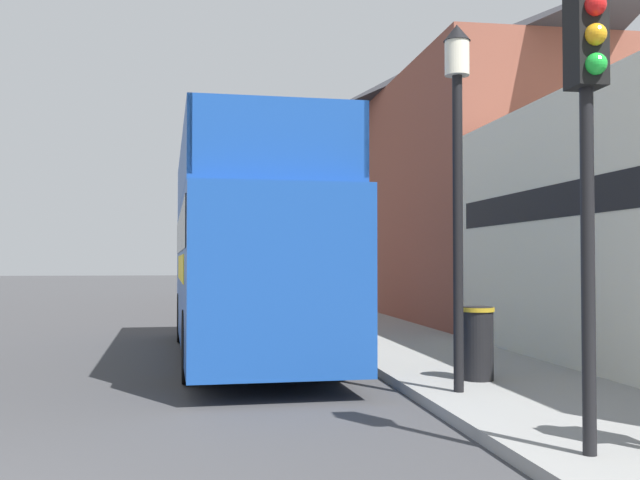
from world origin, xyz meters
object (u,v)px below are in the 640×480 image
parked_car_ahead_of_bus (260,300)px  lamp_post_second (333,207)px  tour_bus (245,260)px  litter_bin (478,341)px  lamp_post_third (290,212)px  traffic_signal (588,115)px  lamp_post_nearest (457,138)px

parked_car_ahead_of_bus → lamp_post_second: bearing=-69.4°
tour_bus → litter_bin: 5.28m
lamp_post_second → lamp_post_third: size_ratio=0.86×
parked_car_ahead_of_bus → lamp_post_third: size_ratio=0.80×
parked_car_ahead_of_bus → traffic_signal: bearing=-85.8°
lamp_post_nearest → litter_bin: (0.59, 0.87, -2.73)m
tour_bus → litter_bin: size_ratio=9.40×
tour_bus → traffic_signal: traffic_signal is taller
lamp_post_nearest → litter_bin: size_ratio=4.60×
lamp_post_third → litter_bin: size_ratio=4.82×
lamp_post_nearest → litter_bin: 2.93m
parked_car_ahead_of_bus → lamp_post_nearest: size_ratio=0.84×
parked_car_ahead_of_bus → lamp_post_third: (1.45, 4.98, 2.85)m
traffic_signal → lamp_post_third: lamp_post_third is taller
lamp_post_third → lamp_post_nearest: bearing=-89.4°
parked_car_ahead_of_bus → lamp_post_second: lamp_post_second is taller
tour_bus → traffic_signal: size_ratio=2.40×
lamp_post_nearest → lamp_post_second: lamp_post_nearest is taller
tour_bus → parked_car_ahead_of_bus: size_ratio=2.45×
litter_bin → lamp_post_third: bearing=92.7°
traffic_signal → lamp_post_second: size_ratio=0.94×
traffic_signal → lamp_post_nearest: (-0.06, 3.21, 0.32)m
tour_bus → lamp_post_third: 12.52m
parked_car_ahead_of_bus → traffic_signal: size_ratio=0.98×
traffic_signal → litter_bin: bearing=82.5°
lamp_post_second → litter_bin: bearing=-84.8°
tour_bus → lamp_post_second: (2.34, 3.58, 1.29)m
tour_bus → parked_car_ahead_of_bus: tour_bus is taller
tour_bus → lamp_post_third: lamp_post_third is taller
lamp_post_nearest → lamp_post_second: 8.61m
lamp_post_nearest → lamp_post_second: (-0.12, 8.61, -0.29)m
lamp_post_third → litter_bin: (0.77, -16.34, -2.87)m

